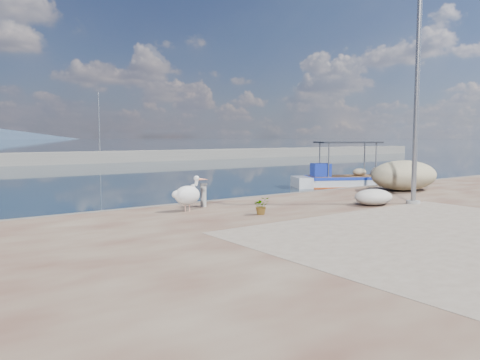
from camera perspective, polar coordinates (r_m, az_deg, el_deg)
name	(u,v)px	position (r m, az deg, el deg)	size (l,w,h in m)	color
ground	(323,239)	(12.81, 10.13, -7.07)	(1400.00, 1400.00, 0.00)	#162635
quay_patch	(451,235)	(11.74, 24.33, -6.08)	(9.00, 7.00, 0.01)	gray
breakwater	(18,159)	(49.52, -25.48, 2.31)	(120.00, 2.20, 7.50)	gray
boat_right	(346,183)	(26.26, 12.76, -0.31)	(6.22, 4.51, 2.88)	white
pelican	(188,195)	(14.04, -6.38, -1.79)	(1.12, 0.67, 1.07)	tan
lamp_post	(416,104)	(16.55, 20.65, 8.68)	(0.44, 0.96, 7.00)	gray
bollard_near	(203,194)	(14.92, -4.49, -1.70)	(0.25, 0.25, 0.76)	gray
potted_plant	(261,206)	(13.44, 2.63, -3.14)	(0.46, 0.40, 0.51)	#33722D
net_pile_c	(404,175)	(20.61, 19.35, 0.54)	(3.18, 2.27, 1.25)	#C6BE93
net_pile_d	(373,197)	(15.90, 15.95, -2.01)	(1.40, 1.05, 0.52)	beige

